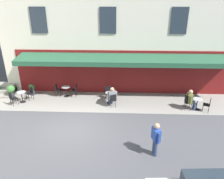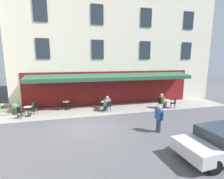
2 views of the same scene
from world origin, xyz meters
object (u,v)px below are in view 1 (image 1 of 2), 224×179
(cafe_table_near_entrance, at_px, (66,90))
(cafe_chair_black_kerbside, at_px, (30,92))
(cafe_table_far_end, at_px, (197,103))
(seated_patron_in_grey, at_px, (112,96))
(cafe_chair_black_under_awning, at_px, (187,101))
(seated_companion_in_olive, at_px, (191,99))
(potted_plant_mid_terrace, at_px, (11,90))
(cafe_chair_black_by_window, at_px, (113,99))
(cafe_chair_black_back_row, at_px, (57,89))
(cafe_chair_black_corner_right, at_px, (75,90))
(cafe_chair_black_near_door, at_px, (12,98))
(cafe_table_streetside, at_px, (22,95))
(cafe_table_mid_terrace, at_px, (110,96))
(potted_plant_under_sign, at_px, (32,89))
(walking_pedestrian_in_blue, at_px, (156,137))
(cafe_chair_black_facing_street, at_px, (208,104))
(cafe_chair_black_corner_left, at_px, (108,92))

(cafe_table_near_entrance, xyz_separation_m, cafe_chair_black_kerbside, (2.37, 0.57, 0.06))
(cafe_table_far_end, xyz_separation_m, seated_patron_in_grey, (5.40, -0.33, 0.21))
(cafe_table_near_entrance, height_order, cafe_chair_black_under_awning, cafe_chair_black_under_awning)
(seated_companion_in_olive, bearing_deg, cafe_table_near_entrance, -10.90)
(cafe_chair_black_kerbside, bearing_deg, potted_plant_mid_terrace, -8.62)
(cafe_chair_black_by_window, bearing_deg, cafe_chair_black_kerbside, -9.05)
(cafe_chair_black_by_window, bearing_deg, cafe_chair_black_back_row, -20.41)
(cafe_chair_black_kerbside, relative_size, cafe_chair_black_under_awning, 1.00)
(cafe_chair_black_corner_right, bearing_deg, seated_patron_in_grey, 154.69)
(seated_companion_in_olive, bearing_deg, cafe_chair_black_near_door, -0.32)
(cafe_table_streetside, height_order, cafe_table_far_end, same)
(cafe_chair_black_corner_right, distance_m, cafe_table_mid_terrace, 2.71)
(cafe_chair_black_by_window, bearing_deg, potted_plant_mid_terrace, -8.96)
(cafe_chair_black_under_awning, distance_m, potted_plant_under_sign, 10.82)
(cafe_table_mid_terrace, relative_size, seated_companion_in_olive, 0.56)
(cafe_chair_black_by_window, relative_size, cafe_chair_black_kerbside, 1.00)
(cafe_table_streetside, relative_size, cafe_chair_black_near_door, 0.82)
(cafe_chair_black_by_window, xyz_separation_m, cafe_chair_black_kerbside, (5.79, -0.92, 0.00))
(cafe_table_far_end, bearing_deg, walking_pedestrian_in_blue, 53.34)
(cafe_table_mid_terrace, bearing_deg, cafe_chair_black_by_window, 111.52)
(cafe_table_near_entrance, bearing_deg, cafe_chair_black_facing_street, 168.55)
(cafe_table_streetside, xyz_separation_m, cafe_table_far_end, (-11.52, 0.57, 0.00))
(cafe_chair_black_back_row, distance_m, cafe_table_mid_terrace, 3.93)
(cafe_chair_black_corner_right, height_order, cafe_chair_black_under_awning, same)
(seated_companion_in_olive, bearing_deg, cafe_chair_black_facing_street, 164.01)
(cafe_chair_black_under_awning, distance_m, seated_patron_in_grey, 4.78)
(cafe_chair_black_corner_left, distance_m, potted_plant_under_sign, 5.64)
(cafe_chair_black_back_row, distance_m, walking_pedestrian_in_blue, 8.59)
(potted_plant_under_sign, bearing_deg, cafe_chair_black_back_row, 174.90)
(cafe_chair_black_near_door, distance_m, cafe_table_far_end, 11.92)
(seated_patron_in_grey, relative_size, potted_plant_mid_terrace, 1.42)
(cafe_table_streetside, bearing_deg, cafe_table_mid_terrace, -178.60)
(walking_pedestrian_in_blue, relative_size, potted_plant_under_sign, 2.00)
(cafe_chair_black_by_window, relative_size, cafe_chair_black_facing_street, 1.00)
(cafe_table_near_entrance, distance_m, potted_plant_mid_terrace, 3.87)
(cafe_chair_black_corner_right, xyz_separation_m, potted_plant_mid_terrace, (4.49, 0.33, 0.00))
(cafe_chair_black_corner_right, bearing_deg, cafe_table_mid_terrace, 160.73)
(cafe_chair_black_corner_left, xyz_separation_m, potted_plant_mid_terrace, (6.90, 0.06, 0.00))
(cafe_table_streetside, xyz_separation_m, seated_companion_in_olive, (-11.11, 0.56, 0.22))
(cafe_chair_black_by_window, distance_m, potted_plant_under_sign, 6.22)
(seated_companion_in_olive, bearing_deg, cafe_chair_black_corner_left, -14.01)
(cafe_chair_black_corner_right, relative_size, cafe_table_far_end, 1.21)
(seated_patron_in_grey, relative_size, seated_companion_in_olive, 0.98)
(cafe_chair_black_under_awning, bearing_deg, cafe_chair_black_facing_street, 166.34)
(seated_companion_in_olive, xyz_separation_m, potted_plant_under_sign, (10.89, -1.79, -0.29))
(cafe_chair_black_corner_right, bearing_deg, walking_pedestrian_in_blue, 128.87)
(cafe_table_streetside, height_order, cafe_chair_black_kerbside, cafe_chair_black_kerbside)
(cafe_table_mid_terrace, distance_m, cafe_chair_black_by_window, 0.63)
(seated_patron_in_grey, height_order, potted_plant_mid_terrace, seated_patron_in_grey)
(cafe_chair_black_corner_left, bearing_deg, walking_pedestrian_in_blue, 112.95)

